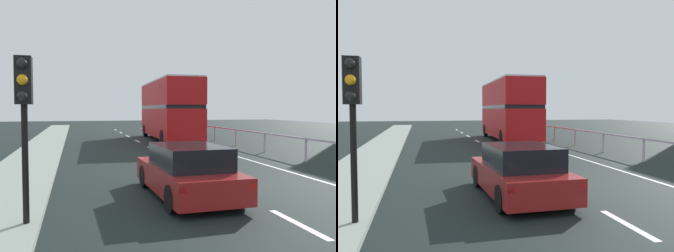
% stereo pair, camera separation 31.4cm
% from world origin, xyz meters
% --- Properties ---
extents(ground_plane, '(73.28, 120.00, 0.10)m').
position_xyz_m(ground_plane, '(0.00, 0.00, -0.05)').
color(ground_plane, black).
extents(near_sidewalk_kerb, '(2.32, 80.00, 0.14)m').
position_xyz_m(near_sidewalk_kerb, '(-6.17, 0.00, 0.07)').
color(near_sidewalk_kerb, gray).
rests_on(near_sidewalk_kerb, ground).
extents(lane_paint_markings, '(3.44, 46.00, 0.01)m').
position_xyz_m(lane_paint_markings, '(2.11, 8.73, 0.00)').
color(lane_paint_markings, silver).
rests_on(lane_paint_markings, ground).
extents(bridge_side_railing, '(0.10, 42.00, 1.04)m').
position_xyz_m(bridge_side_railing, '(5.50, 9.00, 0.85)').
color(bridge_side_railing, '#BAA9BF').
rests_on(bridge_side_railing, ground).
extents(double_decker_bus_red, '(2.92, 10.51, 4.34)m').
position_xyz_m(double_decker_bus_red, '(2.34, 15.47, 2.32)').
color(double_decker_bus_red, red).
rests_on(double_decker_bus_red, ground).
extents(hatchback_car_near, '(1.96, 4.20, 1.38)m').
position_xyz_m(hatchback_car_near, '(-1.48, -0.87, 0.66)').
color(hatchback_car_near, maroon).
rests_on(hatchback_car_near, ground).
extents(traffic_signal_pole, '(0.30, 0.42, 3.17)m').
position_xyz_m(traffic_signal_pole, '(-5.26, -2.60, 2.52)').
color(traffic_signal_pole, black).
rests_on(traffic_signal_pole, near_sidewalk_kerb).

